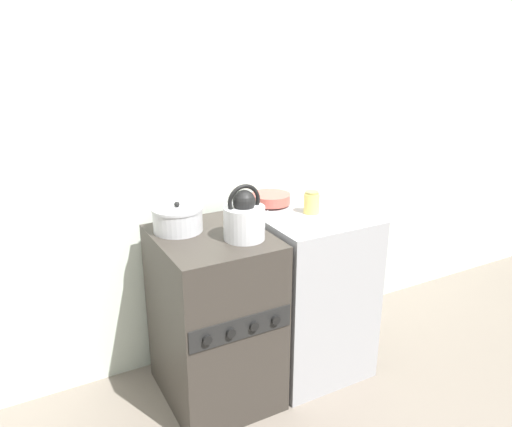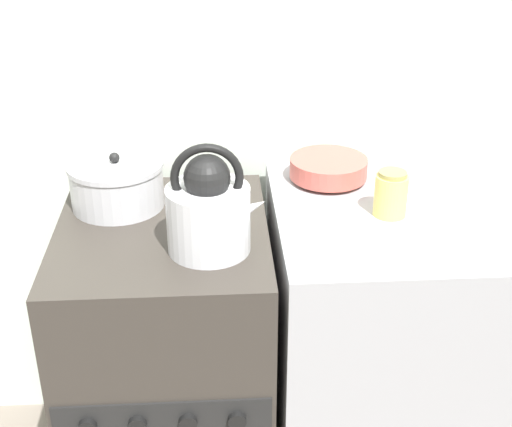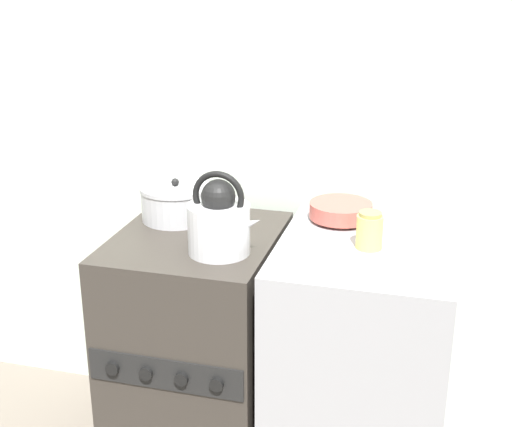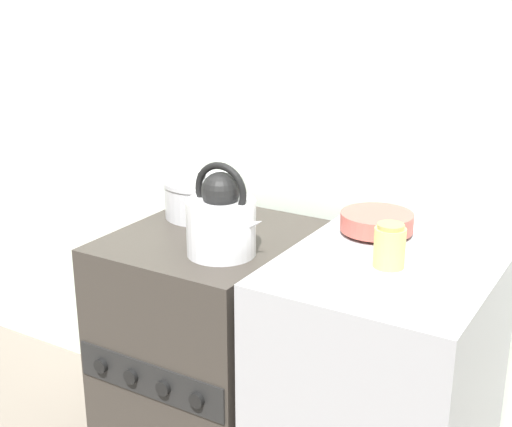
{
  "view_description": "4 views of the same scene",
  "coord_description": "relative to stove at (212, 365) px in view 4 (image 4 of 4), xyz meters",
  "views": [
    {
      "loc": [
        -0.89,
        -1.78,
        1.82
      ],
      "look_at": [
        0.23,
        0.28,
        1.01
      ],
      "focal_mm": 35.0,
      "sensor_mm": 36.0,
      "label": 1
    },
    {
      "loc": [
        0.14,
        -1.29,
        1.78
      ],
      "look_at": [
        0.24,
        0.31,
        0.96
      ],
      "focal_mm": 50.0,
      "sensor_mm": 36.0,
      "label": 2
    },
    {
      "loc": [
        0.78,
        -1.8,
        1.82
      ],
      "look_at": [
        0.21,
        0.33,
        1.01
      ],
      "focal_mm": 50.0,
      "sensor_mm": 36.0,
      "label": 3
    },
    {
      "loc": [
        1.19,
        -1.38,
        1.68
      ],
      "look_at": [
        0.19,
        0.29,
        1.03
      ],
      "focal_mm": 50.0,
      "sensor_mm": 36.0,
      "label": 4
    }
  ],
  "objects": [
    {
      "name": "enamel_bowl",
      "position": [
        0.46,
        0.22,
        0.52
      ],
      "size": [
        0.22,
        0.22,
        0.07
      ],
      "color": "#B75147",
      "rests_on": "counter"
    },
    {
      "name": "kettle",
      "position": [
        0.12,
        -0.11,
        0.56
      ],
      "size": [
        0.24,
        0.2,
        0.27
      ],
      "color": "silver",
      "rests_on": "stove"
    },
    {
      "name": "counter",
      "position": [
        0.58,
        0.02,
        0.01
      ],
      "size": [
        0.56,
        0.67,
        0.94
      ],
      "color": "#99999E",
      "rests_on": "ground_plane"
    },
    {
      "name": "cooking_pot",
      "position": [
        -0.12,
        0.14,
        0.52
      ],
      "size": [
        0.25,
        0.25,
        0.15
      ],
      "color": "#B2B2B7",
      "rests_on": "stove"
    },
    {
      "name": "wall_back",
      "position": [
        0.0,
        0.43,
        0.79
      ],
      "size": [
        7.0,
        0.06,
        2.5
      ],
      "color": "silver",
      "rests_on": "ground_plane"
    },
    {
      "name": "stove",
      "position": [
        0.0,
        0.0,
        0.0
      ],
      "size": [
        0.54,
        0.65,
        0.92
      ],
      "color": "#332D28",
      "rests_on": "ground_plane"
    },
    {
      "name": "storage_jar",
      "position": [
        0.58,
        -0.0,
        0.54
      ],
      "size": [
        0.08,
        0.08,
        0.12
      ],
      "color": "#E0CC66",
      "rests_on": "counter"
    }
  ]
}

